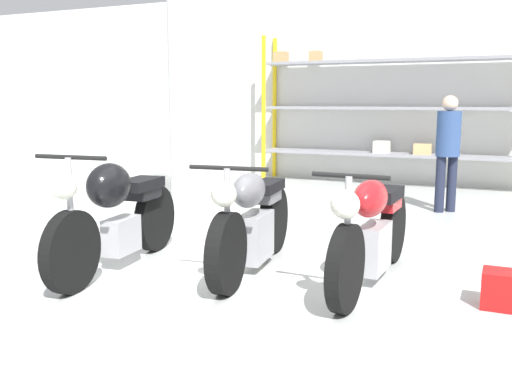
{
  "coord_description": "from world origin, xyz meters",
  "views": [
    {
      "loc": [
        2.1,
        -4.3,
        1.53
      ],
      "look_at": [
        0.0,
        0.4,
        0.7
      ],
      "focal_mm": 40.0,
      "sensor_mm": 36.0,
      "label": 1
    }
  ],
  "objects_px": {
    "motorcycle_black": "(116,212)",
    "motorcycle_grey": "(253,221)",
    "motorcycle_red": "(373,229)",
    "person_browsing": "(448,144)",
    "shelving_rack": "(387,108)"
  },
  "relations": [
    {
      "from": "shelving_rack",
      "to": "motorcycle_black",
      "type": "relative_size",
      "value": 2.35
    },
    {
      "from": "shelving_rack",
      "to": "motorcycle_grey",
      "type": "bearing_deg",
      "value": -90.08
    },
    {
      "from": "shelving_rack",
      "to": "motorcycle_red",
      "type": "relative_size",
      "value": 2.26
    },
    {
      "from": "shelving_rack",
      "to": "motorcycle_grey",
      "type": "distance_m",
      "value": 5.9
    },
    {
      "from": "motorcycle_black",
      "to": "motorcycle_grey",
      "type": "xyz_separation_m",
      "value": [
        1.13,
        0.49,
        -0.08
      ]
    },
    {
      "from": "motorcycle_grey",
      "to": "person_browsing",
      "type": "xyz_separation_m",
      "value": [
        1.29,
        3.6,
        0.48
      ]
    },
    {
      "from": "shelving_rack",
      "to": "person_browsing",
      "type": "xyz_separation_m",
      "value": [
        1.28,
        -2.22,
        -0.46
      ]
    },
    {
      "from": "shelving_rack",
      "to": "motorcycle_grey",
      "type": "xyz_separation_m",
      "value": [
        -0.01,
        -5.82,
        -0.94
      ]
    },
    {
      "from": "motorcycle_red",
      "to": "person_browsing",
      "type": "distance_m",
      "value": 3.59
    },
    {
      "from": "motorcycle_grey",
      "to": "person_browsing",
      "type": "distance_m",
      "value": 3.86
    },
    {
      "from": "motorcycle_black",
      "to": "motorcycle_grey",
      "type": "relative_size",
      "value": 1.02
    },
    {
      "from": "motorcycle_red",
      "to": "person_browsing",
      "type": "height_order",
      "value": "person_browsing"
    },
    {
      "from": "motorcycle_black",
      "to": "person_browsing",
      "type": "distance_m",
      "value": 4.77
    },
    {
      "from": "shelving_rack",
      "to": "motorcycle_grey",
      "type": "relative_size",
      "value": 2.4
    },
    {
      "from": "motorcycle_black",
      "to": "person_browsing",
      "type": "xyz_separation_m",
      "value": [
        2.42,
        4.09,
        0.4
      ]
    }
  ]
}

